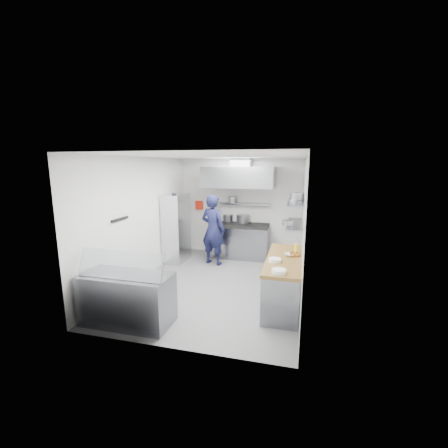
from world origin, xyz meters
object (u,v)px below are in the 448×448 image
(wire_rack, at_px, (176,228))
(display_case, at_px, (127,299))
(gas_range, at_px, (240,242))
(chef, at_px, (213,230))

(wire_rack, height_order, display_case, wire_rack)
(gas_range, relative_size, display_case, 1.07)
(display_case, bearing_deg, chef, 81.10)
(wire_rack, bearing_deg, chef, -0.43)
(display_case, bearing_deg, gas_range, 74.98)
(gas_range, distance_m, chef, 1.10)
(chef, height_order, wire_rack, chef)
(gas_range, bearing_deg, chef, -126.27)
(wire_rack, distance_m, display_case, 3.39)
(chef, height_order, display_case, chef)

